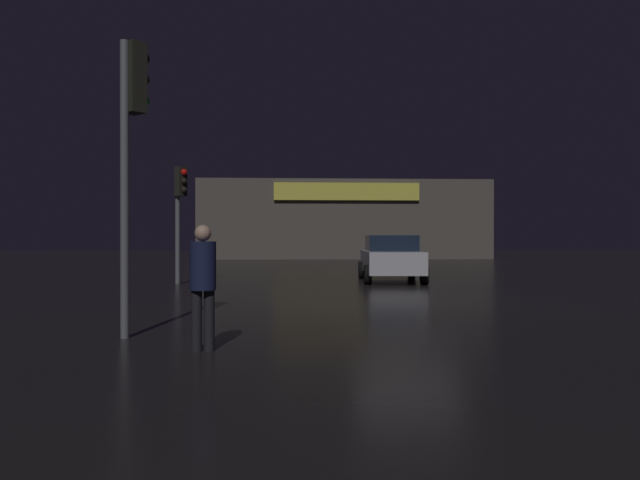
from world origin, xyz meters
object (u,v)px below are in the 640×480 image
store_building (341,220)px  traffic_signal_main (132,120)px  car_near (391,258)px  pedestrian (203,278)px  traffic_signal_cross_left (180,201)px

store_building → traffic_signal_main: size_ratio=4.60×
car_near → pedestrian: (-4.70, -13.33, 0.16)m
traffic_signal_cross_left → traffic_signal_main: bearing=-85.0°
traffic_signal_main → traffic_signal_cross_left: (-0.98, 11.18, -0.59)m
car_near → pedestrian: bearing=-109.4°
store_building → pedestrian: 39.53m
car_near → store_building: bearing=88.4°
pedestrian → traffic_signal_main: bearing=133.1°
traffic_signal_main → traffic_signal_cross_left: size_ratio=1.18×
traffic_signal_main → car_near: (5.89, 12.06, -2.42)m
traffic_signal_main → car_near: size_ratio=0.96×
traffic_signal_cross_left → car_near: 7.17m
store_building → pedestrian: bearing=-97.9°
store_building → traffic_signal_main: store_building is taller
traffic_signal_main → pedestrian: size_ratio=2.66×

